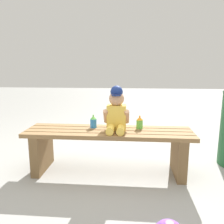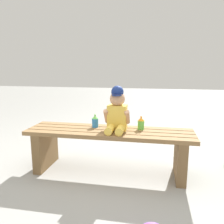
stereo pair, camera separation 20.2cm
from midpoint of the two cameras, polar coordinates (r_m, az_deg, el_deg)
name	(u,v)px [view 2 (the right image)]	position (r m, az deg, el deg)	size (l,w,h in m)	color
ground_plane	(109,171)	(2.26, 1.99, -14.48)	(16.00, 16.00, 0.00)	#999993
park_bench	(109,144)	(2.15, 2.04, -7.84)	(1.52, 0.39, 0.41)	olive
child_figure	(117,111)	(2.07, 4.03, 0.16)	(0.23, 0.27, 0.40)	#F2C64C
sippy_cup_left	(95,121)	(2.20, -1.58, -2.31)	(0.06, 0.06, 0.12)	#338CE5
sippy_cup_right	(141,123)	(2.15, 9.85, -2.79)	(0.06, 0.06, 0.12)	#66CC4C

